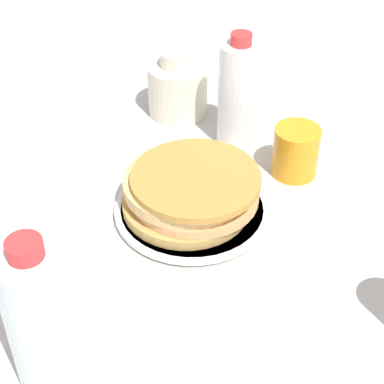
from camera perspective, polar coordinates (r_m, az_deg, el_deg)
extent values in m
plane|color=#BCB7AD|center=(0.95, 1.18, -1.02)|extent=(4.00, 4.00, 0.00)
cylinder|color=silver|center=(0.93, 0.00, -1.63)|extent=(0.21, 0.21, 0.01)
cylinder|color=silver|center=(0.93, 0.00, -1.51)|extent=(0.22, 0.22, 0.01)
cylinder|color=tan|center=(0.92, -0.51, -0.95)|extent=(0.18, 0.18, 0.02)
cylinder|color=tan|center=(0.92, 0.25, -0.10)|extent=(0.18, 0.18, 0.01)
cylinder|color=#E2B271|center=(0.91, -0.25, 0.65)|extent=(0.18, 0.18, 0.02)
cylinder|color=#B88339|center=(0.90, 0.32, 1.22)|extent=(0.18, 0.18, 0.01)
cylinder|color=orange|center=(1.00, 9.15, 3.62)|extent=(0.07, 0.07, 0.08)
cylinder|color=beige|center=(1.14, -1.28, 9.10)|extent=(0.10, 0.10, 0.09)
cylinder|color=beige|center=(1.11, -1.32, 11.73)|extent=(0.06, 0.06, 0.03)
cylinder|color=silver|center=(0.69, -13.30, -10.97)|extent=(0.07, 0.07, 0.18)
cylinder|color=red|center=(0.62, -14.66, -4.92)|extent=(0.04, 0.04, 0.02)
cylinder|color=white|center=(1.04, 4.15, 8.58)|extent=(0.07, 0.07, 0.18)
cylinder|color=red|center=(0.99, 4.41, 13.40)|extent=(0.03, 0.03, 0.02)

